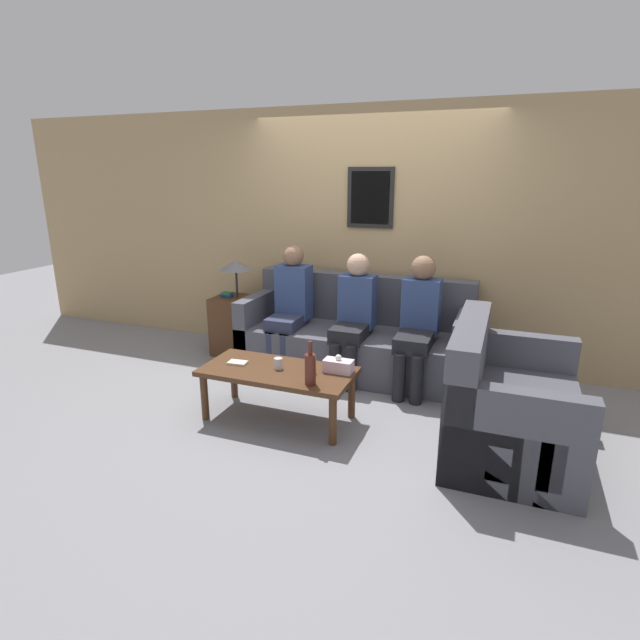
{
  "coord_description": "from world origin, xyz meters",
  "views": [
    {
      "loc": [
        1.38,
        -4.08,
        1.95
      ],
      "look_at": [
        -0.13,
        -0.13,
        0.69
      ],
      "focal_mm": 28.0,
      "sensor_mm": 36.0,
      "label": 1
    }
  ],
  "objects_px": {
    "person_left": "(290,303)",
    "person_middle": "(354,312)",
    "wine_bottle": "(310,368)",
    "person_right": "(418,319)",
    "drinking_glass": "(278,363)",
    "coffee_table": "(278,376)",
    "couch_side": "(506,408)",
    "couch_main": "(355,339)"
  },
  "relations": [
    {
      "from": "couch_side",
      "to": "drinking_glass",
      "type": "bearing_deg",
      "value": 94.85
    },
    {
      "from": "couch_main",
      "to": "person_right",
      "type": "bearing_deg",
      "value": -18.12
    },
    {
      "from": "coffee_table",
      "to": "person_right",
      "type": "distance_m",
      "value": 1.42
    },
    {
      "from": "person_left",
      "to": "couch_main",
      "type": "bearing_deg",
      "value": 12.14
    },
    {
      "from": "couch_side",
      "to": "person_left",
      "type": "xyz_separation_m",
      "value": [
        -2.12,
        0.95,
        0.35
      ]
    },
    {
      "from": "coffee_table",
      "to": "drinking_glass",
      "type": "height_order",
      "value": "drinking_glass"
    },
    {
      "from": "drinking_glass",
      "to": "person_middle",
      "type": "xyz_separation_m",
      "value": [
        0.31,
        1.03,
        0.19
      ]
    },
    {
      "from": "couch_side",
      "to": "person_middle",
      "type": "xyz_separation_m",
      "value": [
        -1.42,
        0.89,
        0.34
      ]
    },
    {
      "from": "drinking_glass",
      "to": "person_left",
      "type": "relative_size",
      "value": 0.07
    },
    {
      "from": "drinking_glass",
      "to": "person_left",
      "type": "height_order",
      "value": "person_left"
    },
    {
      "from": "couch_main",
      "to": "wine_bottle",
      "type": "distance_m",
      "value": 1.45
    },
    {
      "from": "person_left",
      "to": "person_middle",
      "type": "distance_m",
      "value": 0.7
    },
    {
      "from": "person_middle",
      "to": "couch_main",
      "type": "bearing_deg",
      "value": 101.24
    },
    {
      "from": "person_right",
      "to": "wine_bottle",
      "type": "bearing_deg",
      "value": -115.0
    },
    {
      "from": "coffee_table",
      "to": "wine_bottle",
      "type": "relative_size",
      "value": 3.63
    },
    {
      "from": "couch_side",
      "to": "drinking_glass",
      "type": "xyz_separation_m",
      "value": [
        -1.73,
        -0.15,
        0.15
      ]
    },
    {
      "from": "wine_bottle",
      "to": "person_right",
      "type": "bearing_deg",
      "value": 65.0
    },
    {
      "from": "person_right",
      "to": "drinking_glass",
      "type": "bearing_deg",
      "value": -132.11
    },
    {
      "from": "couch_side",
      "to": "wine_bottle",
      "type": "distance_m",
      "value": 1.44
    },
    {
      "from": "couch_main",
      "to": "couch_side",
      "type": "height_order",
      "value": "same"
    },
    {
      "from": "couch_side",
      "to": "person_right",
      "type": "bearing_deg",
      "value": 42.66
    },
    {
      "from": "person_left",
      "to": "couch_side",
      "type": "bearing_deg",
      "value": -24.11
    },
    {
      "from": "drinking_glass",
      "to": "person_right",
      "type": "bearing_deg",
      "value": 47.89
    },
    {
      "from": "couch_side",
      "to": "person_middle",
      "type": "bearing_deg",
      "value": 58.11
    },
    {
      "from": "couch_main",
      "to": "drinking_glass",
      "type": "bearing_deg",
      "value": -102.28
    },
    {
      "from": "couch_side",
      "to": "coffee_table",
      "type": "relative_size",
      "value": 1.05
    },
    {
      "from": "wine_bottle",
      "to": "person_left",
      "type": "height_order",
      "value": "person_left"
    },
    {
      "from": "wine_bottle",
      "to": "coffee_table",
      "type": "bearing_deg",
      "value": 153.32
    },
    {
      "from": "coffee_table",
      "to": "couch_main",
      "type": "bearing_deg",
      "value": 77.95
    },
    {
      "from": "coffee_table",
      "to": "drinking_glass",
      "type": "distance_m",
      "value": 0.1
    },
    {
      "from": "couch_main",
      "to": "person_right",
      "type": "distance_m",
      "value": 0.77
    },
    {
      "from": "coffee_table",
      "to": "person_middle",
      "type": "relative_size",
      "value": 1.01
    },
    {
      "from": "person_middle",
      "to": "person_right",
      "type": "height_order",
      "value": "person_right"
    },
    {
      "from": "couch_side",
      "to": "couch_main",
      "type": "bearing_deg",
      "value": 53.29
    },
    {
      "from": "coffee_table",
      "to": "wine_bottle",
      "type": "height_order",
      "value": "wine_bottle"
    },
    {
      "from": "person_middle",
      "to": "person_right",
      "type": "xyz_separation_m",
      "value": [
        0.61,
        -0.01,
        0.0
      ]
    },
    {
      "from": "couch_side",
      "to": "person_right",
      "type": "height_order",
      "value": "person_right"
    },
    {
      "from": "drinking_glass",
      "to": "wine_bottle",
      "type": "bearing_deg",
      "value": -28.47
    },
    {
      "from": "wine_bottle",
      "to": "drinking_glass",
      "type": "relative_size",
      "value": 3.8
    },
    {
      "from": "couch_side",
      "to": "wine_bottle",
      "type": "xyz_separation_m",
      "value": [
        -1.38,
        -0.34,
        0.23
      ]
    },
    {
      "from": "wine_bottle",
      "to": "drinking_glass",
      "type": "height_order",
      "value": "wine_bottle"
    },
    {
      "from": "person_left",
      "to": "wine_bottle",
      "type": "bearing_deg",
      "value": -59.95
    }
  ]
}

